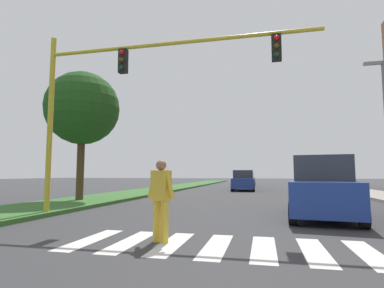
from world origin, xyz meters
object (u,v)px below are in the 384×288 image
object	(u,v)px
traffic_light_gantry	(122,83)
suv_crossing	(322,188)
sedan_midblock	(243,181)
sedan_distant	(247,179)
street_lamp_right	(384,115)
pedestrian_performer	(161,196)
tree_mid	(82,109)

from	to	relation	value
traffic_light_gantry	suv_crossing	size ratio (longest dim) A/B	1.87
sedan_midblock	sedan_distant	distance (m)	10.20
street_lamp_right	sedan_midblock	world-z (taller)	street_lamp_right
pedestrian_performer	suv_crossing	xyz separation A→B (m)	(3.95, 4.67, -0.00)
traffic_light_gantry	pedestrian_performer	xyz separation A→B (m)	(2.37, -2.93, -3.43)
tree_mid	sedan_distant	size ratio (longest dim) A/B	1.56
pedestrian_performer	sedan_distant	world-z (taller)	pedestrian_performer
suv_crossing	sedan_distant	size ratio (longest dim) A/B	1.18
traffic_light_gantry	sedan_distant	distance (m)	28.19
traffic_light_gantry	sedan_distant	bearing A→B (deg)	84.81
suv_crossing	sedan_distant	xyz separation A→B (m)	(-3.79, 26.10, -0.16)
traffic_light_gantry	tree_mid	bearing A→B (deg)	133.74
street_lamp_right	pedestrian_performer	distance (m)	15.50
suv_crossing	pedestrian_performer	bearing A→B (deg)	-130.18
traffic_light_gantry	suv_crossing	bearing A→B (deg)	15.39
sedan_midblock	sedan_distant	size ratio (longest dim) A/B	1.09
street_lamp_right	pedestrian_performer	bearing A→B (deg)	-124.62
suv_crossing	sedan_distant	distance (m)	26.38
traffic_light_gantry	sedan_midblock	size ratio (longest dim) A/B	2.03
tree_mid	suv_crossing	xyz separation A→B (m)	(10.65, -2.79, -3.73)
street_lamp_right	suv_crossing	bearing A→B (deg)	-120.85
pedestrian_performer	sedan_midblock	xyz separation A→B (m)	(0.40, 20.58, -0.14)
sedan_distant	street_lamp_right	bearing A→B (deg)	-65.45
tree_mid	pedestrian_performer	world-z (taller)	tree_mid
suv_crossing	sedan_midblock	bearing A→B (deg)	102.55
traffic_light_gantry	sedan_midblock	world-z (taller)	traffic_light_gantry
sedan_midblock	sedan_distant	bearing A→B (deg)	91.38
suv_crossing	sedan_midblock	distance (m)	16.30
pedestrian_performer	sedan_midblock	world-z (taller)	sedan_midblock
street_lamp_right	sedan_midblock	xyz separation A→B (m)	(-8.15, 8.19, -3.80)
traffic_light_gantry	street_lamp_right	distance (m)	14.45
street_lamp_right	sedan_distant	world-z (taller)	street_lamp_right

